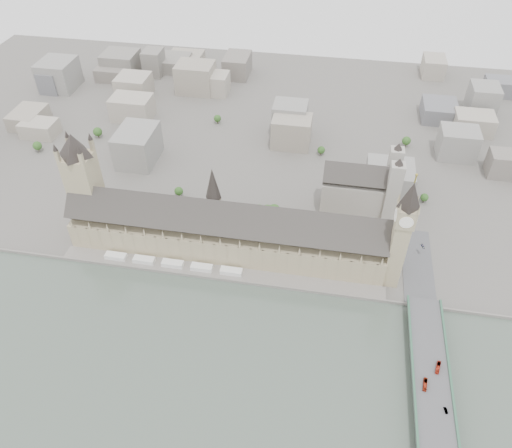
% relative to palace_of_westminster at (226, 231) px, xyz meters
% --- Properties ---
extents(ground, '(900.00, 900.00, 0.00)m').
position_rel_palace_of_westminster_xyz_m(ground, '(0.00, -19.70, -22.71)').
color(ground, '#595651').
rests_on(ground, ground).
extents(embankment_wall, '(600.00, 1.50, 3.00)m').
position_rel_palace_of_westminster_xyz_m(embankment_wall, '(0.00, -34.70, -21.21)').
color(embankment_wall, slate).
rests_on(embankment_wall, ground).
extents(river_terrace, '(270.00, 15.00, 2.00)m').
position_rel_palace_of_westminster_xyz_m(river_terrace, '(0.00, -27.20, -21.71)').
color(river_terrace, slate).
rests_on(river_terrace, ground).
extents(terrace_tents, '(118.00, 7.00, 4.00)m').
position_rel_palace_of_westminster_xyz_m(terrace_tents, '(-40.00, -26.70, -18.71)').
color(terrace_tents, white).
rests_on(terrace_tents, river_terrace).
extents(palace_of_westminster, '(265.00, 40.73, 55.44)m').
position_rel_palace_of_westminster_xyz_m(palace_of_westminster, '(0.00, 0.00, 0.00)').
color(palace_of_westminster, tan).
rests_on(palace_of_westminster, ground).
extents(elizabeth_tower, '(17.00, 17.00, 107.50)m').
position_rel_palace_of_westminster_xyz_m(elizabeth_tower, '(138.00, -11.70, 35.38)').
color(elizabeth_tower, tan).
rests_on(elizabeth_tower, ground).
extents(victoria_tower, '(30.00, 30.00, 100.00)m').
position_rel_palace_of_westminster_xyz_m(victoria_tower, '(-122.00, 6.30, 32.50)').
color(victoria_tower, tan).
rests_on(victoria_tower, ground).
extents(central_tower, '(13.00, 13.00, 48.00)m').
position_rel_palace_of_westminster_xyz_m(central_tower, '(-10.00, 6.30, 35.21)').
color(central_tower, gray).
rests_on(central_tower, ground).
extents(westminster_bridge, '(25.00, 325.00, 10.25)m').
position_rel_palace_of_westminster_xyz_m(westminster_bridge, '(162.00, -107.20, -17.58)').
color(westminster_bridge, '#474749').
rests_on(westminster_bridge, ground).
extents(westminster_abbey, '(68.00, 36.00, 64.00)m').
position_rel_palace_of_westminster_xyz_m(westminster_abbey, '(110.92, 75.30, 2.38)').
color(westminster_abbey, '#A59E95').
rests_on(westminster_abbey, ground).
extents(city_skyline_inland, '(720.00, 360.00, 38.00)m').
position_rel_palace_of_westminster_xyz_m(city_skyline_inland, '(0.00, 225.30, -3.71)').
color(city_skyline_inland, gray).
rests_on(city_skyline_inland, ground).
extents(park_trees, '(110.00, 30.00, 15.00)m').
position_rel_palace_of_westminster_xyz_m(park_trees, '(-10.00, 40.30, -15.21)').
color(park_trees, '#264B1A').
rests_on(park_trees, ground).
extents(red_bus_north, '(3.56, 9.76, 2.66)m').
position_rel_palace_of_westminster_xyz_m(red_bus_north, '(156.96, -109.70, -11.13)').
color(red_bus_north, '#A82A13').
rests_on(red_bus_north, westminster_bridge).
extents(red_bus_south, '(4.68, 10.21, 2.77)m').
position_rel_palace_of_westminster_xyz_m(red_bus_south, '(166.41, -95.24, -11.07)').
color(red_bus_south, red).
rests_on(red_bus_south, westminster_bridge).
extents(car_silver, '(2.41, 4.48, 1.40)m').
position_rel_palace_of_westminster_xyz_m(car_silver, '(168.45, -125.57, -11.75)').
color(car_silver, gray).
rests_on(car_silver, westminster_bridge).
extents(car_approach, '(3.90, 5.64, 1.52)m').
position_rel_palace_of_westminster_xyz_m(car_approach, '(165.15, 23.67, -11.70)').
color(car_approach, gray).
rests_on(car_approach, westminster_bridge).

